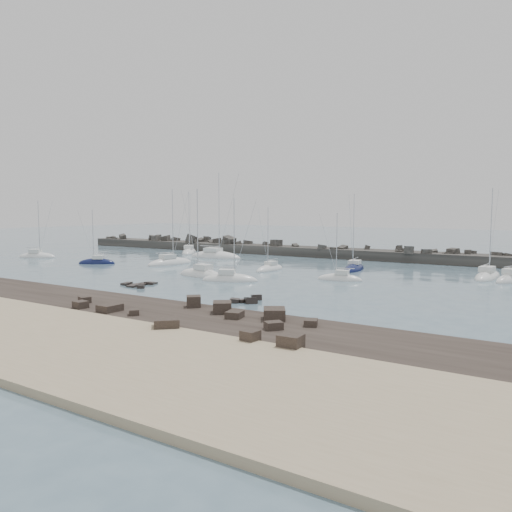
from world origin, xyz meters
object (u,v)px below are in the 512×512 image
(sailboat_6, at_px, (270,269))
(sailboat_7, at_px, (230,280))
(sailboat_1, at_px, (189,253))
(sailboat_11, at_px, (512,280))
(sailboat_4, at_px, (215,257))
(sailboat_0, at_px, (37,257))
(sailboat_8, at_px, (354,269))
(sailboat_2, at_px, (97,263))
(sailboat_10, at_px, (487,277))
(sailboat_3, at_px, (170,263))
(sailboat_9, at_px, (340,279))
(sailboat_5, at_px, (201,275))

(sailboat_6, height_order, sailboat_7, sailboat_7)
(sailboat_1, height_order, sailboat_11, sailboat_1)
(sailboat_4, relative_size, sailboat_6, 1.65)
(sailboat_0, relative_size, sailboat_8, 0.95)
(sailboat_2, distance_m, sailboat_8, 44.20)
(sailboat_0, xyz_separation_m, sailboat_2, (18.98, -1.14, -0.01))
(sailboat_8, distance_m, sailboat_10, 19.16)
(sailboat_3, xyz_separation_m, sailboat_11, (52.14, 9.10, 0.01))
(sailboat_4, relative_size, sailboat_9, 1.81)
(sailboat_8, relative_size, sailboat_9, 1.30)
(sailboat_0, distance_m, sailboat_6, 49.85)
(sailboat_3, xyz_separation_m, sailboat_5, (14.50, -9.31, 0.00))
(sailboat_1, bearing_deg, sailboat_5, -47.11)
(sailboat_2, bearing_deg, sailboat_11, 13.58)
(sailboat_10, bearing_deg, sailboat_5, -150.20)
(sailboat_0, xyz_separation_m, sailboat_5, (44.86, -4.21, 0.01))
(sailboat_5, distance_m, sailboat_9, 19.41)
(sailboat_5, relative_size, sailboat_8, 1.05)
(sailboat_10, bearing_deg, sailboat_8, -177.56)
(sailboat_2, relative_size, sailboat_11, 0.86)
(sailboat_4, height_order, sailboat_7, sailboat_4)
(sailboat_9, bearing_deg, sailboat_5, -158.68)
(sailboat_3, height_order, sailboat_7, sailboat_3)
(sailboat_1, bearing_deg, sailboat_10, -7.66)
(sailboat_3, relative_size, sailboat_4, 0.79)
(sailboat_0, relative_size, sailboat_9, 1.24)
(sailboat_6, bearing_deg, sailboat_8, 34.58)
(sailboat_8, xyz_separation_m, sailboat_9, (2.71, -11.90, 0.00))
(sailboat_9, distance_m, sailboat_11, 22.61)
(sailboat_1, bearing_deg, sailboat_9, -25.35)
(sailboat_6, distance_m, sailboat_7, 13.02)
(sailboat_2, height_order, sailboat_6, sailboat_6)
(sailboat_2, bearing_deg, sailboat_8, 21.06)
(sailboat_5, xyz_separation_m, sailboat_7, (6.02, -1.49, -0.01))
(sailboat_6, xyz_separation_m, sailboat_10, (30.05, 8.33, 0.02))
(sailboat_3, bearing_deg, sailboat_7, -27.75)
(sailboat_11, bearing_deg, sailboat_6, -168.13)
(sailboat_10, relative_size, sailboat_11, 1.13)
(sailboat_3, bearing_deg, sailboat_5, -32.70)
(sailboat_3, height_order, sailboat_5, sailboat_3)
(sailboat_0, height_order, sailboat_4, sailboat_4)
(sailboat_1, height_order, sailboat_4, sailboat_4)
(sailboat_9, bearing_deg, sailboat_11, 30.15)
(sailboat_4, distance_m, sailboat_11, 52.94)
(sailboat_5, xyz_separation_m, sailboat_6, (4.47, 11.44, -0.02))
(sailboat_5, relative_size, sailboat_10, 1.00)
(sailboat_1, relative_size, sailboat_10, 1.07)
(sailboat_4, distance_m, sailboat_7, 32.39)
(sailboat_2, distance_m, sailboat_3, 12.97)
(sailboat_6, distance_m, sailboat_11, 33.90)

